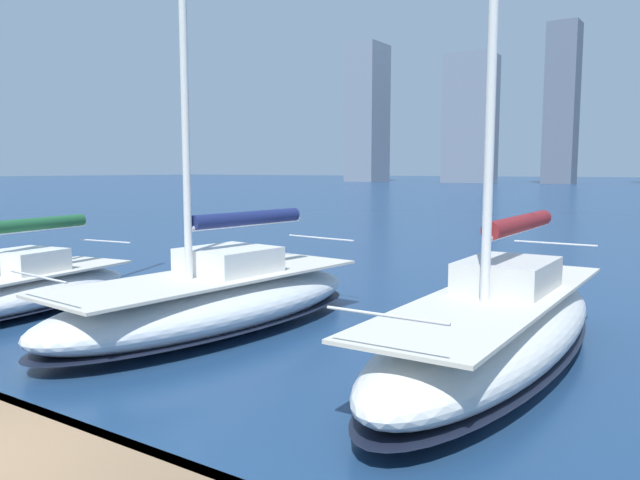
# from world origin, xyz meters

# --- Properties ---
(sailboat_maroon) EXTENTS (2.57, 9.50, 9.93)m
(sailboat_maroon) POSITION_xyz_m (-3.00, -7.93, 0.73)
(sailboat_maroon) COLOR white
(sailboat_maroon) RESTS_ON ground
(sailboat_navy) EXTENTS (3.65, 8.65, 12.12)m
(sailboat_navy) POSITION_xyz_m (2.98, -7.00, 0.71)
(sailboat_navy) COLOR silver
(sailboat_navy) RESTS_ON ground
(sailboat_forest) EXTENTS (3.46, 7.20, 12.26)m
(sailboat_forest) POSITION_xyz_m (8.24, -5.53, 0.63)
(sailboat_forest) COLOR white
(sailboat_forest) RESTS_ON ground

